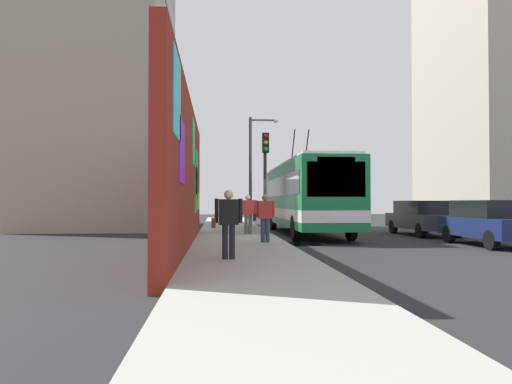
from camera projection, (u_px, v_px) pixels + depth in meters
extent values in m
plane|color=#232326|center=(277.00, 240.00, 18.86)|extent=(80.00, 80.00, 0.00)
cube|color=#9E9B93|center=(237.00, 239.00, 18.73)|extent=(48.00, 3.20, 0.15)
cube|color=maroon|center=(186.00, 176.00, 14.95)|extent=(14.59, 0.30, 4.70)
cube|color=#8C19D8|center=(182.00, 152.00, 10.90)|extent=(1.60, 0.02, 1.45)
cube|color=green|center=(196.00, 190.00, 18.37)|extent=(1.71, 0.02, 1.76)
cube|color=green|center=(194.00, 143.00, 16.32)|extent=(1.68, 0.02, 1.51)
cube|color=green|center=(197.00, 173.00, 18.69)|extent=(1.68, 0.02, 1.75)
cube|color=#33D8E5|center=(177.00, 96.00, 9.54)|extent=(1.67, 0.02, 1.68)
cube|color=yellow|center=(198.00, 201.00, 20.58)|extent=(1.43, 0.02, 0.72)
cube|color=#9E937F|center=(104.00, 82.00, 28.71)|extent=(11.51, 7.48, 17.50)
cube|color=black|center=(167.00, 155.00, 28.93)|extent=(9.78, 0.04, 1.10)
cube|color=black|center=(167.00, 102.00, 28.99)|extent=(9.78, 0.04, 1.10)
cube|color=black|center=(167.00, 50.00, 29.06)|extent=(9.78, 0.04, 1.10)
cube|color=#B2A899|center=(497.00, 68.00, 33.03)|extent=(10.77, 7.65, 21.69)
cube|color=#19723F|center=(306.00, 195.00, 22.41)|extent=(11.48, 2.47, 2.78)
cube|color=silver|center=(306.00, 165.00, 22.44)|extent=(11.02, 2.27, 0.12)
cube|color=white|center=(306.00, 213.00, 22.40)|extent=(11.50, 2.49, 0.44)
cube|color=black|center=(336.00, 179.00, 16.72)|extent=(0.04, 2.10, 1.25)
cube|color=black|center=(306.00, 186.00, 22.42)|extent=(10.56, 2.50, 0.89)
cube|color=orange|center=(336.00, 161.00, 16.75)|extent=(0.06, 1.36, 0.28)
cylinder|color=black|center=(306.00, 151.00, 24.21)|extent=(1.43, 0.06, 2.00)
cylinder|color=black|center=(293.00, 151.00, 24.15)|extent=(1.43, 0.06, 2.00)
cylinder|color=black|center=(351.00, 228.00, 18.82)|extent=(1.00, 0.28, 1.00)
cylinder|color=black|center=(295.00, 228.00, 18.63)|extent=(1.00, 0.28, 1.00)
cylinder|color=black|center=(313.00, 221.00, 26.14)|extent=(1.00, 0.28, 1.00)
cylinder|color=black|center=(273.00, 221.00, 25.96)|extent=(1.00, 0.28, 1.00)
cube|color=navy|center=(489.00, 227.00, 16.40)|extent=(4.17, 1.72, 0.66)
cube|color=black|center=(488.00, 209.00, 16.50)|extent=(2.50, 1.55, 0.60)
cylinder|color=black|center=(491.00, 240.00, 14.96)|extent=(0.64, 0.22, 0.64)
cylinder|color=black|center=(488.00, 234.00, 17.83)|extent=(0.64, 0.22, 0.64)
cylinder|color=black|center=(449.00, 234.00, 17.70)|extent=(0.64, 0.22, 0.64)
cube|color=#38383D|center=(423.00, 221.00, 21.66)|extent=(4.73, 1.84, 0.66)
cube|color=black|center=(422.00, 207.00, 21.76)|extent=(2.84, 1.66, 0.60)
cylinder|color=black|center=(458.00, 230.00, 20.16)|extent=(0.64, 0.22, 0.64)
cylinder|color=black|center=(421.00, 230.00, 20.03)|extent=(0.64, 0.22, 0.64)
cylinder|color=black|center=(426.00, 226.00, 23.27)|extent=(0.64, 0.22, 0.64)
cylinder|color=black|center=(393.00, 227.00, 23.14)|extent=(0.64, 0.22, 0.64)
cylinder|color=#1E1E2D|center=(232.00, 242.00, 11.39)|extent=(0.14, 0.14, 0.82)
cylinder|color=#1E1E2D|center=(225.00, 242.00, 11.38)|extent=(0.14, 0.14, 0.82)
cube|color=black|center=(229.00, 212.00, 11.40)|extent=(0.22, 0.48, 0.62)
cylinder|color=black|center=(241.00, 211.00, 11.43)|extent=(0.09, 0.09, 0.58)
cylinder|color=black|center=(217.00, 211.00, 11.38)|extent=(0.09, 0.09, 0.58)
sphere|color=beige|center=(229.00, 195.00, 11.41)|extent=(0.22, 0.22, 0.22)
cube|color=#593319|center=(214.00, 223.00, 11.37)|extent=(0.14, 0.10, 0.24)
cylinder|color=#2D3F59|center=(267.00, 230.00, 16.14)|extent=(0.14, 0.14, 0.80)
cylinder|color=#2D3F59|center=(263.00, 230.00, 16.13)|extent=(0.14, 0.14, 0.80)
cube|color=#BF3333|center=(265.00, 210.00, 16.15)|extent=(0.22, 0.47, 0.60)
cylinder|color=#BF3333|center=(273.00, 209.00, 16.18)|extent=(0.09, 0.09, 0.57)
cylinder|color=#BF3333|center=(257.00, 209.00, 16.13)|extent=(0.09, 0.09, 0.57)
sphere|color=#936B4C|center=(265.00, 198.00, 16.16)|extent=(0.22, 0.22, 0.22)
cube|color=black|center=(255.00, 217.00, 16.12)|extent=(0.14, 0.10, 0.24)
cylinder|color=#595960|center=(250.00, 224.00, 20.25)|extent=(0.14, 0.14, 0.83)
cylinder|color=#595960|center=(246.00, 224.00, 20.24)|extent=(0.14, 0.14, 0.83)
cube|color=#BF3333|center=(248.00, 207.00, 20.26)|extent=(0.22, 0.48, 0.62)
cylinder|color=#BF3333|center=(255.00, 207.00, 20.28)|extent=(0.09, 0.09, 0.59)
cylinder|color=#BF3333|center=(241.00, 207.00, 20.23)|extent=(0.09, 0.09, 0.59)
sphere|color=beige|center=(248.00, 198.00, 20.27)|extent=(0.22, 0.22, 0.22)
cube|color=#593319|center=(240.00, 214.00, 20.22)|extent=(0.14, 0.10, 0.24)
cylinder|color=#2D382D|center=(265.00, 184.00, 20.17)|extent=(0.14, 0.14, 4.31)
cube|color=black|center=(266.00, 143.00, 19.98)|extent=(0.20, 0.28, 0.84)
sphere|color=red|center=(266.00, 136.00, 19.88)|extent=(0.18, 0.18, 0.18)
sphere|color=yellow|center=(266.00, 143.00, 19.87)|extent=(0.18, 0.18, 0.18)
sphere|color=green|center=(266.00, 149.00, 19.87)|extent=(0.18, 0.18, 0.18)
cylinder|color=#4C4C51|center=(250.00, 171.00, 27.59)|extent=(0.18, 0.18, 6.30)
cylinder|color=#4C4C51|center=(263.00, 120.00, 27.72)|extent=(0.10, 1.48, 0.10)
ellipsoid|color=silver|center=(276.00, 121.00, 27.78)|extent=(0.44, 0.28, 0.20)
cylinder|color=black|center=(299.00, 244.00, 17.23)|extent=(2.07, 2.07, 0.00)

